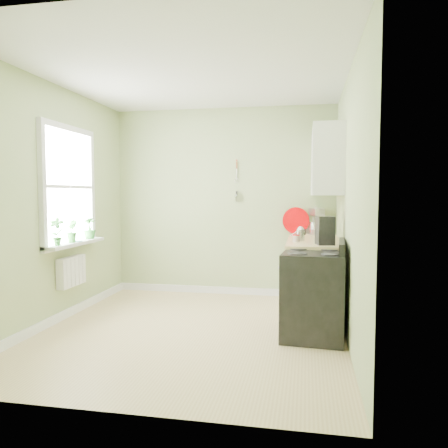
% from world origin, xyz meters
% --- Properties ---
extents(floor, '(3.20, 3.60, 0.02)m').
position_xyz_m(floor, '(0.00, 0.00, -0.01)').
color(floor, tan).
rests_on(floor, ground).
extents(ceiling, '(3.20, 3.60, 0.02)m').
position_xyz_m(ceiling, '(0.00, 0.00, 2.71)').
color(ceiling, white).
rests_on(ceiling, wall_back).
extents(wall_back, '(3.20, 0.02, 2.70)m').
position_xyz_m(wall_back, '(0.00, 1.81, 1.35)').
color(wall_back, '#ABBB7F').
rests_on(wall_back, floor).
extents(wall_left, '(0.02, 3.60, 2.70)m').
position_xyz_m(wall_left, '(-1.61, 0.00, 1.35)').
color(wall_left, '#ABBB7F').
rests_on(wall_left, floor).
extents(wall_right, '(0.02, 3.60, 2.70)m').
position_xyz_m(wall_right, '(1.61, 0.00, 1.35)').
color(wall_right, '#ABBB7F').
rests_on(wall_right, floor).
extents(base_cabinets, '(0.60, 1.60, 0.87)m').
position_xyz_m(base_cabinets, '(1.30, 1.00, 0.43)').
color(base_cabinets, white).
rests_on(base_cabinets, floor).
extents(countertop, '(0.64, 1.60, 0.04)m').
position_xyz_m(countertop, '(1.29, 1.00, 0.89)').
color(countertop, beige).
rests_on(countertop, base_cabinets).
extents(upper_cabinets, '(0.35, 1.40, 0.80)m').
position_xyz_m(upper_cabinets, '(1.43, 1.10, 1.85)').
color(upper_cabinets, white).
rests_on(upper_cabinets, wall_right).
extents(window, '(0.06, 1.14, 1.44)m').
position_xyz_m(window, '(-1.58, 0.30, 1.55)').
color(window, white).
rests_on(window, wall_left).
extents(window_sill, '(0.18, 1.14, 0.04)m').
position_xyz_m(window_sill, '(-1.51, 0.30, 0.88)').
color(window_sill, white).
rests_on(window_sill, wall_left).
extents(radiator, '(0.12, 0.50, 0.35)m').
position_xyz_m(radiator, '(-1.54, 0.25, 0.55)').
color(radiator, white).
rests_on(radiator, wall_left).
extents(wall_utensils, '(0.02, 0.14, 0.58)m').
position_xyz_m(wall_utensils, '(0.20, 1.78, 1.56)').
color(wall_utensils, beige).
rests_on(wall_utensils, wall_back).
extents(stove, '(0.68, 0.76, 1.00)m').
position_xyz_m(stove, '(1.28, 0.05, 0.45)').
color(stove, black).
rests_on(stove, floor).
extents(stand_mixer, '(0.29, 0.36, 0.40)m').
position_xyz_m(stand_mixer, '(1.32, 1.74, 1.08)').
color(stand_mixer, '#B2B2B7').
rests_on(stand_mixer, countertop).
extents(kettle, '(0.17, 0.10, 0.17)m').
position_xyz_m(kettle, '(1.13, 0.79, 1.00)').
color(kettle, silver).
rests_on(kettle, countertop).
extents(coffee_maker, '(0.21, 0.23, 0.31)m').
position_xyz_m(coffee_maker, '(1.39, 0.45, 1.06)').
color(coffee_maker, black).
rests_on(coffee_maker, countertop).
extents(red_tray, '(0.38, 0.11, 0.37)m').
position_xyz_m(red_tray, '(1.05, 1.72, 1.10)').
color(red_tray, '#CD0003').
rests_on(red_tray, countertop).
extents(jar, '(0.08, 0.08, 0.09)m').
position_xyz_m(jar, '(1.08, 0.65, 0.96)').
color(jar, beige).
rests_on(jar, countertop).
extents(plant_a, '(0.19, 0.16, 0.31)m').
position_xyz_m(plant_a, '(-1.50, -0.10, 1.06)').
color(plant_a, '#2C772A').
rests_on(plant_a, window_sill).
extents(plant_b, '(0.19, 0.19, 0.27)m').
position_xyz_m(plant_b, '(-1.50, 0.21, 1.03)').
color(plant_b, '#2C772A').
rests_on(plant_b, window_sill).
extents(plant_c, '(0.21, 0.21, 0.27)m').
position_xyz_m(plant_c, '(-1.50, 0.64, 1.03)').
color(plant_c, '#2C772A').
rests_on(plant_c, window_sill).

